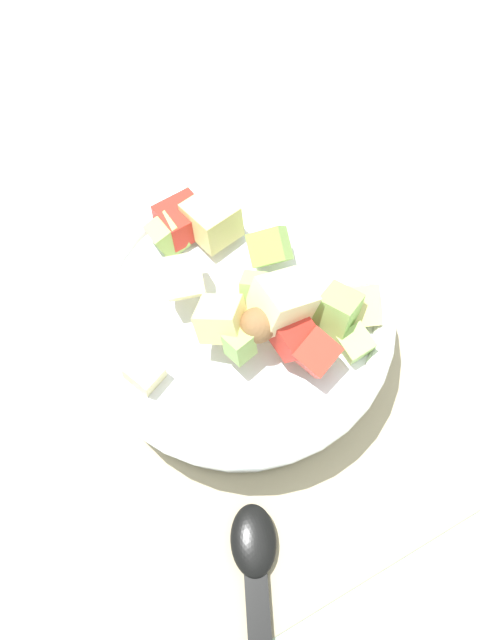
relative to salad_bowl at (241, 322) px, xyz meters
The scene contains 4 objects.
ground_plane 0.05m from the salad_bowl, 135.43° to the right, with size 2.40×2.40×0.00m, color silver.
placemat 0.05m from the salad_bowl, 135.43° to the right, with size 0.42×0.33×0.01m, color tan.
salad_bowl is the anchor object (origin of this frame).
serving_spoon 0.22m from the salad_bowl, 154.07° to the left, with size 0.21×0.12×0.01m.
Camera 1 is at (-0.17, 0.11, 0.59)m, focal length 40.28 mm.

